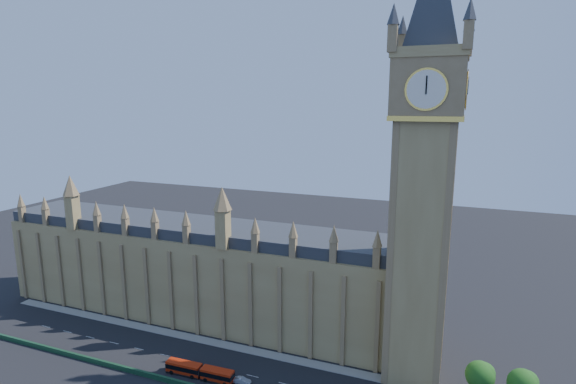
% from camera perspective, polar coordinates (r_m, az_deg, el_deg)
% --- Properties ---
extents(ground, '(400.00, 400.00, 0.00)m').
position_cam_1_polar(ground, '(113.00, -6.49, -21.80)').
color(ground, black).
rests_on(ground, ground).
extents(palace_westminster, '(120.00, 20.00, 28.00)m').
position_cam_1_polar(palace_westminster, '(135.19, -11.79, -9.61)').
color(palace_westminster, olive).
rests_on(palace_westminster, ground).
extents(elizabeth_tower, '(20.59, 20.59, 105.00)m').
position_cam_1_polar(elizabeth_tower, '(97.84, 17.14, 6.69)').
color(elizabeth_tower, olive).
rests_on(elizabeth_tower, ground).
extents(kerb_north, '(160.00, 3.00, 0.16)m').
position_cam_1_polar(kerb_north, '(120.14, -4.27, -19.52)').
color(kerb_north, gray).
rests_on(kerb_north, ground).
extents(tree_east_near, '(6.00, 6.00, 8.50)m').
position_cam_1_polar(tree_east_near, '(109.17, 23.33, -20.53)').
color(tree_east_near, '#382619').
rests_on(tree_east_near, ground).
extents(tree_east_far, '(6.00, 6.00, 8.50)m').
position_cam_1_polar(tree_east_far, '(109.99, 27.77, -20.69)').
color(tree_east_far, '#382619').
rests_on(tree_east_far, ground).
extents(red_bus, '(16.74, 3.12, 2.83)m').
position_cam_1_polar(red_bus, '(111.85, -11.17, -21.43)').
color(red_bus, '#B6250C').
rests_on(red_bus, ground).
extents(car_silver, '(4.13, 1.74, 1.33)m').
position_cam_1_polar(car_silver, '(109.07, -5.87, -22.72)').
color(car_silver, '#AEB2B6').
rests_on(car_silver, ground).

